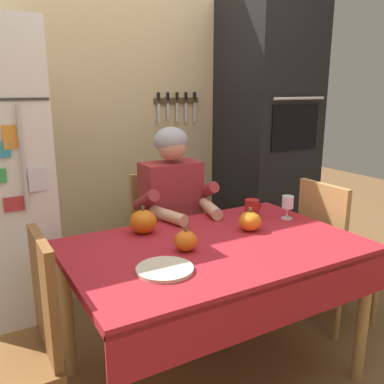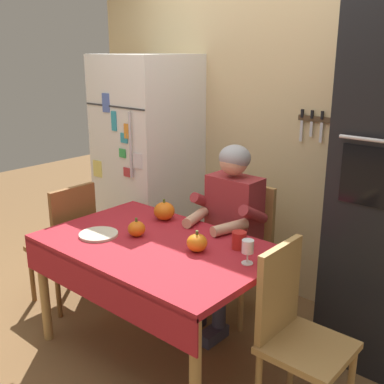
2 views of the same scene
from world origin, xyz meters
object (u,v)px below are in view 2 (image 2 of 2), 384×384
refrigerator (149,165)px  dining_table (154,257)px  chair_right_side (294,328)px  chair_left_side (68,240)px  wine_glass (248,248)px  serving_tray (99,234)px  pumpkin_large (137,229)px  coffee_mug (239,240)px  seated_person (228,221)px  pumpkin_small (164,211)px  pumpkin_medium (197,243)px  chair_behind_person (243,244)px

refrigerator → dining_table: refrigerator is taller
chair_right_side → chair_left_side: same height
wine_glass → serving_tray: wine_glass is taller
pumpkin_large → dining_table: bearing=-6.3°
coffee_mug → serving_tray: 0.87m
wine_glass → pumpkin_large: 0.75m
seated_person → pumpkin_small: 0.43m
refrigerator → dining_table: size_ratio=1.29×
refrigerator → pumpkin_small: refrigerator is taller
seated_person → wine_glass: bearing=-44.2°
wine_glass → pumpkin_medium: (-0.31, -0.05, -0.04)m
chair_behind_person → pumpkin_medium: bearing=-76.7°
chair_behind_person → coffee_mug: size_ratio=8.36×
chair_behind_person → pumpkin_medium: 0.78m
pumpkin_medium → pumpkin_small: size_ratio=0.87×
dining_table → wine_glass: wine_glass is taller
pumpkin_medium → chair_behind_person: bearing=103.3°
chair_behind_person → chair_left_side: same height
chair_right_side → pumpkin_large: 1.10m
wine_glass → pumpkin_large: bearing=-170.4°
coffee_mug → pumpkin_medium: 0.25m
chair_left_side → dining_table: bearing=-0.5°
chair_left_side → pumpkin_medium: bearing=4.0°
chair_right_side → pumpkin_medium: bearing=180.0°
serving_tray → coffee_mug: bearing=28.0°
coffee_mug → pumpkin_large: size_ratio=0.95×
coffee_mug → pumpkin_small: (-0.66, 0.06, 0.01)m
coffee_mug → pumpkin_small: bearing=174.7°
refrigerator → chair_right_side: refrigerator is taller
refrigerator → seated_person: bearing=-15.0°
seated_person → wine_glass: 0.67m
pumpkin_large → pumpkin_medium: size_ratio=0.94×
pumpkin_small → pumpkin_large: bearing=-77.0°
serving_tray → wine_glass: bearing=16.7°
chair_right_side → pumpkin_small: size_ratio=6.50×
wine_glass → pumpkin_medium: size_ratio=1.09×
chair_right_side → pumpkin_large: size_ratio=7.94×
chair_behind_person → serving_tray: chair_behind_person is taller
refrigerator → pumpkin_small: size_ratio=12.57×
refrigerator → coffee_mug: 1.50m
seated_person → wine_glass: size_ratio=9.18×
chair_behind_person → coffee_mug: bearing=-57.8°
chair_left_side → pumpkin_medium: chair_left_side is taller
pumpkin_large → pumpkin_medium: 0.43m
chair_left_side → wine_glass: (1.47, 0.13, 0.32)m
chair_behind_person → pumpkin_small: bearing=-126.2°
pumpkin_medium → serving_tray: bearing=-160.0°
dining_table → chair_behind_person: chair_behind_person is taller
wine_glass → pumpkin_large: (-0.73, -0.12, -0.04)m
dining_table → chair_left_side: chair_left_side is taller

